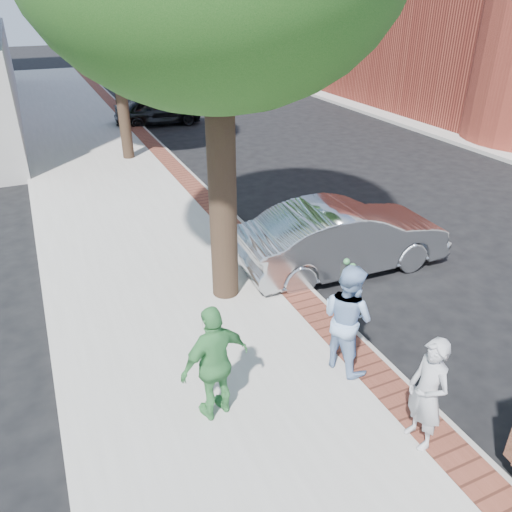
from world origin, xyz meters
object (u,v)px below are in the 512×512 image
parking_meter (348,283)px  bg_car (158,110)px  person_gray (427,394)px  person_green (215,363)px  sedan_silver (344,237)px  person_officer (347,318)px

parking_meter → bg_car: parking_meter is taller
person_gray → bg_car: bearing=177.6°
person_green → bg_car: (3.81, 18.22, -0.38)m
person_gray → sedan_silver: 5.05m
person_gray → sedan_silver: size_ratio=0.36×
person_green → sedan_silver: bearing=-155.7°
parking_meter → person_gray: size_ratio=0.89×
parking_meter → person_green: size_ratio=0.82×
person_officer → person_green: size_ratio=1.02×
sedan_silver → bg_car: 15.12m
parking_meter → person_green: bearing=-162.7°
person_officer → bg_car: bearing=-19.9°
parking_meter → person_gray: bearing=-98.8°
bg_car → parking_meter: bearing=-179.0°
person_gray → person_officer: bearing=-175.6°
parking_meter → person_green: 2.81m
person_gray → person_officer: 1.75m
sedan_silver → person_officer: bearing=149.6°
person_gray → person_officer: person_officer is taller
person_gray → person_green: size_ratio=0.92×
person_green → person_officer: bearing=170.9°
parking_meter → bg_car: bearing=86.3°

